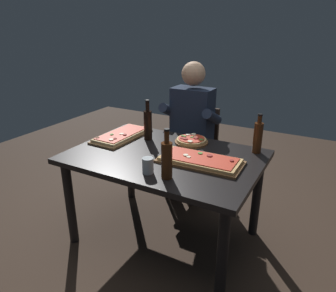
# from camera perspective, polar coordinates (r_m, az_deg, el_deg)

# --- Properties ---
(ground_plane) EXTENTS (6.40, 6.40, 0.00)m
(ground_plane) POSITION_cam_1_polar(r_m,az_deg,el_deg) (2.72, -0.53, -16.04)
(ground_plane) COLOR #38281E
(dining_table) EXTENTS (1.40, 0.96, 0.74)m
(dining_table) POSITION_cam_1_polar(r_m,az_deg,el_deg) (2.38, -0.58, -3.64)
(dining_table) COLOR black
(dining_table) RESTS_ON ground_plane
(pizza_rectangular_front) EXTENTS (0.60, 0.30, 0.05)m
(pizza_rectangular_front) POSITION_cam_1_polar(r_m,az_deg,el_deg) (2.21, 5.81, -2.59)
(pizza_rectangular_front) COLOR brown
(pizza_rectangular_front) RESTS_ON dining_table
(pizza_rectangular_left) EXTENTS (0.29, 0.56, 0.05)m
(pizza_rectangular_left) POSITION_cam_1_polar(r_m,az_deg,el_deg) (2.71, -8.35, 1.95)
(pizza_rectangular_left) COLOR olive
(pizza_rectangular_left) RESTS_ON dining_table
(pizza_round_far) EXTENTS (0.27, 0.27, 0.05)m
(pizza_round_far) POSITION_cam_1_polar(r_m,az_deg,el_deg) (2.57, 4.24, 0.99)
(pizza_round_far) COLOR brown
(pizza_round_far) RESTS_ON dining_table
(wine_bottle_dark) EXTENTS (0.07, 0.07, 0.30)m
(wine_bottle_dark) POSITION_cam_1_polar(r_m,az_deg,el_deg) (2.43, 15.94, 1.62)
(wine_bottle_dark) COLOR #47230F
(wine_bottle_dark) RESTS_ON dining_table
(oil_bottle_amber) EXTENTS (0.07, 0.07, 0.33)m
(oil_bottle_amber) POSITION_cam_1_polar(r_m,az_deg,el_deg) (1.95, -0.23, -2.37)
(oil_bottle_amber) COLOR #47230F
(oil_bottle_amber) RESTS_ON dining_table
(vinegar_bottle_green) EXTENTS (0.07, 0.07, 0.34)m
(vinegar_bottle_green) POSITION_cam_1_polar(r_m,az_deg,el_deg) (2.61, -3.66, 4.01)
(vinegar_bottle_green) COLOR black
(vinegar_bottle_green) RESTS_ON dining_table
(tumbler_near_camera) EXTENTS (0.07, 0.07, 0.11)m
(tumbler_near_camera) POSITION_cam_1_polar(r_m,az_deg,el_deg) (2.05, -3.66, -3.72)
(tumbler_near_camera) COLOR silver
(tumbler_near_camera) RESTS_ON dining_table
(diner_chair) EXTENTS (0.44, 0.44, 0.87)m
(diner_chair) POSITION_cam_1_polar(r_m,az_deg,el_deg) (3.21, 4.82, -0.01)
(diner_chair) COLOR black
(diner_chair) RESTS_ON ground_plane
(seated_diner) EXTENTS (0.53, 0.41, 1.33)m
(seated_diner) POSITION_cam_1_polar(r_m,az_deg,el_deg) (3.02, 4.02, 3.79)
(seated_diner) COLOR #23232D
(seated_diner) RESTS_ON ground_plane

